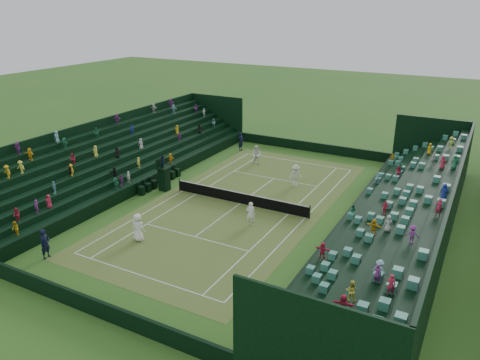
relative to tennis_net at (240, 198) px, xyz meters
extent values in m
plane|color=#3B6C22|center=(0.00, 0.00, -0.53)|extent=(160.00, 160.00, 0.00)
cube|color=#306622|center=(0.00, 0.00, -0.52)|extent=(12.97, 26.77, 0.01)
cube|color=black|center=(0.00, 15.88, -0.03)|extent=(17.17, 0.20, 1.00)
cube|color=black|center=(0.00, -15.88, -0.03)|extent=(17.17, 0.20, 1.00)
cube|color=black|center=(8.48, 0.00, -0.03)|extent=(0.20, 31.77, 1.00)
cube|color=black|center=(-8.48, 0.00, -0.03)|extent=(0.20, 31.77, 1.00)
cube|color=black|center=(8.98, 0.00, -0.03)|extent=(0.80, 32.00, 1.00)
cube|color=black|center=(9.79, 0.00, 0.20)|extent=(0.80, 32.00, 1.45)
cube|color=black|center=(10.58, 0.00, 0.42)|extent=(0.80, 32.00, 1.90)
cube|color=black|center=(11.38, 0.00, 0.65)|extent=(0.80, 32.00, 2.35)
cube|color=black|center=(12.18, 0.00, 0.87)|extent=(0.80, 32.00, 2.80)
cube|color=black|center=(12.98, 0.00, 1.10)|extent=(0.80, 32.00, 3.25)
cube|color=black|center=(13.79, 0.00, 1.32)|extent=(0.80, 32.00, 3.70)
cube|color=black|center=(14.59, 0.00, 1.55)|extent=(0.80, 32.00, 4.15)
cube|color=black|center=(15.08, 0.00, 1.92)|extent=(0.20, 32.00, 4.90)
cube|color=black|center=(-8.98, 0.00, -0.03)|extent=(0.80, 32.00, 1.00)
cube|color=black|center=(-9.79, 0.00, 0.20)|extent=(0.80, 32.00, 1.45)
cube|color=black|center=(-10.58, 0.00, 0.42)|extent=(0.80, 32.00, 1.90)
cube|color=black|center=(-11.38, 0.00, 0.65)|extent=(0.80, 32.00, 2.35)
cube|color=black|center=(-12.18, 0.00, 0.87)|extent=(0.80, 32.00, 2.80)
cube|color=black|center=(-12.98, 0.00, 1.10)|extent=(0.80, 32.00, 3.25)
cube|color=black|center=(-13.79, 0.00, 1.32)|extent=(0.80, 32.00, 3.70)
cube|color=black|center=(-14.59, 0.00, 1.55)|extent=(0.80, 32.00, 4.15)
cube|color=black|center=(-15.08, 0.00, 1.92)|extent=(0.20, 32.00, 4.90)
cylinder|color=black|center=(-5.79, 0.00, 0.00)|extent=(0.10, 0.10, 1.06)
cylinder|color=black|center=(5.79, 0.00, 0.00)|extent=(0.10, 0.10, 1.06)
cube|color=black|center=(0.00, 0.00, -0.07)|extent=(11.57, 0.02, 0.86)
cube|color=white|center=(0.00, 0.00, 0.40)|extent=(11.57, 0.04, 0.07)
cube|color=black|center=(-6.99, -0.49, 0.44)|extent=(0.75, 0.75, 1.93)
cube|color=black|center=(-6.99, -0.49, 1.45)|extent=(0.96, 0.96, 0.11)
cube|color=black|center=(-7.36, -0.49, 1.83)|extent=(0.09, 0.96, 0.75)
imported|color=black|center=(-6.99, -0.49, 2.00)|extent=(0.53, 0.59, 0.99)
cube|color=black|center=(-8.01, -2.25, -0.15)|extent=(0.46, 0.46, 0.74)
cube|color=black|center=(-8.24, -2.25, 0.31)|extent=(0.06, 0.46, 0.46)
cube|color=black|center=(-8.01, -1.45, -0.15)|extent=(0.46, 0.46, 0.74)
cube|color=black|center=(-8.24, -1.45, 0.31)|extent=(0.06, 0.46, 0.46)
cube|color=black|center=(-8.01, -0.65, -0.15)|extent=(0.46, 0.46, 0.74)
cube|color=black|center=(-8.24, -0.65, 0.31)|extent=(0.06, 0.46, 0.46)
cube|color=black|center=(-8.01, 1.15, -0.15)|extent=(0.46, 0.46, 0.74)
cube|color=black|center=(-8.24, 1.15, 0.31)|extent=(0.06, 0.46, 0.46)
cube|color=black|center=(-8.01, 1.95, -0.15)|extent=(0.46, 0.46, 0.74)
cube|color=black|center=(-8.24, 1.95, 0.31)|extent=(0.06, 0.46, 0.46)
cube|color=black|center=(-8.01, 2.75, -0.15)|extent=(0.46, 0.46, 0.74)
cube|color=black|center=(-8.24, 2.75, 0.31)|extent=(0.06, 0.46, 0.46)
imported|color=white|center=(-3.01, -8.59, 0.44)|extent=(1.03, 0.76, 1.93)
imported|color=white|center=(2.49, -3.01, 0.38)|extent=(0.74, 0.58, 1.81)
imported|color=white|center=(-3.15, 9.25, 0.42)|extent=(1.02, 0.84, 1.90)
imported|color=white|center=(2.34, 5.70, 0.43)|extent=(1.39, 1.35, 1.91)
imported|color=black|center=(-6.76, 12.68, 0.47)|extent=(0.52, 0.76, 1.99)
imported|color=black|center=(-6.57, -13.06, 0.44)|extent=(0.53, 0.75, 1.94)
camera|label=1|loc=(16.10, -29.72, 14.28)|focal=35.00mm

